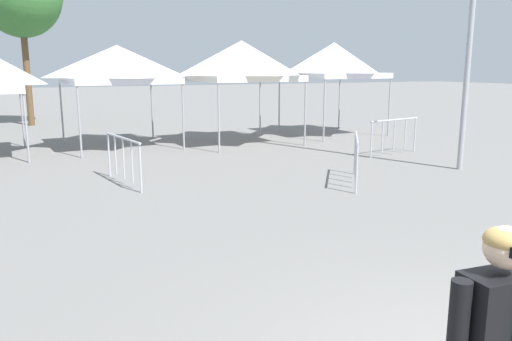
{
  "coord_description": "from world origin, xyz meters",
  "views": [
    {
      "loc": [
        -3.29,
        -2.27,
        2.59
      ],
      "look_at": [
        -0.5,
        3.42,
        1.3
      ],
      "focal_mm": 35.65,
      "sensor_mm": 36.0,
      "label": 1
    }
  ],
  "objects_px": {
    "canopy_tent_far_left": "(242,61)",
    "crowd_barrier_mid_lot": "(123,151)",
    "canopy_tent_left_of_center": "(334,60)",
    "crowd_barrier_near_person": "(394,130)",
    "crowd_barrier_by_lift": "(356,150)",
    "canopy_tent_center": "(118,64)"
  },
  "relations": [
    {
      "from": "crowd_barrier_near_person",
      "to": "canopy_tent_left_of_center",
      "type": "bearing_deg",
      "value": 77.33
    },
    {
      "from": "canopy_tent_far_left",
      "to": "crowd_barrier_near_person",
      "type": "distance_m",
      "value": 5.65
    },
    {
      "from": "canopy_tent_far_left",
      "to": "crowd_barrier_mid_lot",
      "type": "distance_m",
      "value": 7.2
    },
    {
      "from": "crowd_barrier_near_person",
      "to": "crowd_barrier_by_lift",
      "type": "height_order",
      "value": "same"
    },
    {
      "from": "canopy_tent_left_of_center",
      "to": "crowd_barrier_mid_lot",
      "type": "bearing_deg",
      "value": -150.35
    },
    {
      "from": "canopy_tent_far_left",
      "to": "crowd_barrier_by_lift",
      "type": "height_order",
      "value": "canopy_tent_far_left"
    },
    {
      "from": "canopy_tent_far_left",
      "to": "crowd_barrier_mid_lot",
      "type": "bearing_deg",
      "value": -137.22
    },
    {
      "from": "canopy_tent_left_of_center",
      "to": "crowd_barrier_mid_lot",
      "type": "xyz_separation_m",
      "value": [
        -9.22,
        -5.25,
        -2.1
      ]
    },
    {
      "from": "canopy_tent_left_of_center",
      "to": "crowd_barrier_near_person",
      "type": "relative_size",
      "value": 1.69
    },
    {
      "from": "canopy_tent_far_left",
      "to": "canopy_tent_center",
      "type": "bearing_deg",
      "value": 166.55
    },
    {
      "from": "crowd_barrier_near_person",
      "to": "crowd_barrier_by_lift",
      "type": "relative_size",
      "value": 1.2
    },
    {
      "from": "crowd_barrier_mid_lot",
      "to": "canopy_tent_far_left",
      "type": "bearing_deg",
      "value": 42.78
    },
    {
      "from": "canopy_tent_far_left",
      "to": "canopy_tent_left_of_center",
      "type": "relative_size",
      "value": 0.99
    },
    {
      "from": "crowd_barrier_by_lift",
      "to": "crowd_barrier_mid_lot",
      "type": "xyz_separation_m",
      "value": [
        -4.74,
        2.22,
        0.0
      ]
    },
    {
      "from": "canopy_tent_far_left",
      "to": "crowd_barrier_by_lift",
      "type": "distance_m",
      "value": 7.21
    },
    {
      "from": "canopy_tent_left_of_center",
      "to": "crowd_barrier_mid_lot",
      "type": "distance_m",
      "value": 10.82
    },
    {
      "from": "canopy_tent_center",
      "to": "canopy_tent_left_of_center",
      "type": "xyz_separation_m",
      "value": [
        8.13,
        -0.39,
        0.17
      ]
    },
    {
      "from": "crowd_barrier_by_lift",
      "to": "canopy_tent_far_left",
      "type": "bearing_deg",
      "value": 87.32
    },
    {
      "from": "canopy_tent_center",
      "to": "canopy_tent_left_of_center",
      "type": "height_order",
      "value": "canopy_tent_left_of_center"
    },
    {
      "from": "canopy_tent_center",
      "to": "canopy_tent_far_left",
      "type": "distance_m",
      "value": 4.09
    },
    {
      "from": "canopy_tent_left_of_center",
      "to": "crowd_barrier_by_lift",
      "type": "height_order",
      "value": "canopy_tent_left_of_center"
    },
    {
      "from": "canopy_tent_left_of_center",
      "to": "crowd_barrier_mid_lot",
      "type": "height_order",
      "value": "canopy_tent_left_of_center"
    }
  ]
}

